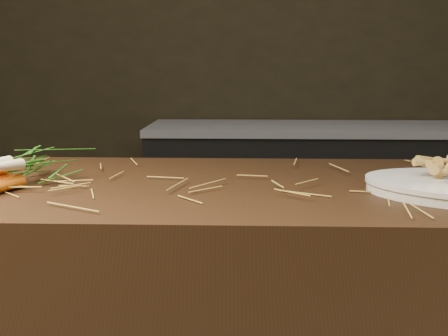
% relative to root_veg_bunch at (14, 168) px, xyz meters
% --- Properties ---
extents(back_counter, '(1.82, 0.62, 0.84)m').
position_rel_root_veg_bunch_xyz_m(back_counter, '(0.89, 1.93, -0.52)').
color(back_counter, black).
rests_on(back_counter, ground).
extents(straw_bedding, '(1.40, 0.60, 0.02)m').
position_rel_root_veg_bunch_xyz_m(straw_bedding, '(0.59, 0.05, -0.03)').
color(straw_bedding, olive).
rests_on(straw_bedding, main_counter).
extents(root_veg_bunch, '(0.28, 0.46, 0.08)m').
position_rel_root_veg_bunch_xyz_m(root_veg_bunch, '(0.00, 0.00, 0.00)').
color(root_veg_bunch, '#E65310').
rests_on(root_veg_bunch, main_counter).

